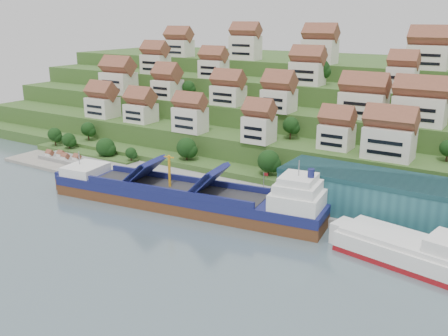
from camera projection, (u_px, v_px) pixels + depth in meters
The scene contains 11 objects.
ground at pixel (185, 208), 132.00m from camera, with size 300.00×300.00×0.00m, color slate.
quay at pixel (279, 201), 133.51m from camera, with size 180.00×14.00×2.20m, color gray.
pebble_beach at pixel (71, 162), 171.33m from camera, with size 45.00×20.00×1.00m, color gray.
hillside at pixel (330, 109), 212.48m from camera, with size 260.00×128.00×31.00m.
hillside_village at pixel (294, 89), 172.26m from camera, with size 159.19×64.36×29.82m.
hillside_trees at pixel (228, 124), 165.04m from camera, with size 145.43×62.68×31.53m.
warehouse at pixel (406, 201), 116.92m from camera, with size 60.00×15.00×10.00m, color #245A62.
flagpole at pixel (264, 185), 128.76m from camera, with size 1.28×0.16×8.00m.
beach_huts at pixel (63, 158), 170.89m from camera, with size 14.40×3.70×2.20m.
cargo_ship at pixel (190, 198), 130.02m from camera, with size 76.50×21.35×16.74m.
second_ship at pixel (414, 253), 101.22m from camera, with size 31.21×16.26×8.61m.
Camera 1 is at (74.84, -98.41, 48.55)m, focal length 40.00 mm.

